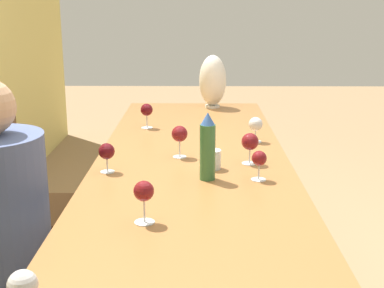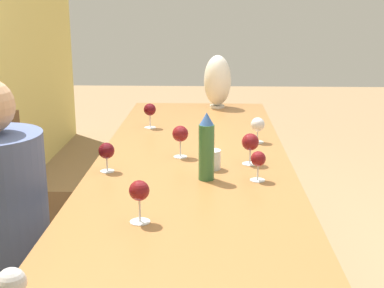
# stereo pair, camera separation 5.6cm
# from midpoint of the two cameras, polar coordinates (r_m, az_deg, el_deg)

# --- Properties ---
(dining_table) EXTENTS (2.75, 0.89, 0.77)m
(dining_table) POSITION_cam_midpoint_polar(r_m,az_deg,el_deg) (2.50, -0.62, -3.17)
(dining_table) COLOR #936033
(dining_table) RESTS_ON ground_plane
(water_bottle) EXTENTS (0.06, 0.06, 0.28)m
(water_bottle) POSITION_cam_midpoint_polar(r_m,az_deg,el_deg) (2.17, 0.93, -0.35)
(water_bottle) COLOR #336638
(water_bottle) RESTS_ON dining_table
(water_tumbler) EXTENTS (0.08, 0.08, 0.08)m
(water_tumbler) POSITION_cam_midpoint_polar(r_m,az_deg,el_deg) (2.33, 1.48, -1.65)
(water_tumbler) COLOR silver
(water_tumbler) RESTS_ON dining_table
(vase) EXTENTS (0.18, 0.18, 0.36)m
(vase) POSITION_cam_midpoint_polar(r_m,az_deg,el_deg) (3.64, 1.78, 6.76)
(vase) COLOR silver
(vase) RESTS_ON dining_table
(wine_glass_0) EXTENTS (0.07, 0.07, 0.13)m
(wine_glass_0) POSITION_cam_midpoint_polar(r_m,az_deg,el_deg) (2.30, -9.78, -0.85)
(wine_glass_0) COLOR silver
(wine_glass_0) RESTS_ON dining_table
(wine_glass_1) EXTENTS (0.07, 0.07, 0.13)m
(wine_glass_1) POSITION_cam_midpoint_polar(r_m,az_deg,el_deg) (2.77, 6.23, 2.05)
(wine_glass_1) COLOR silver
(wine_glass_1) RESTS_ON dining_table
(wine_glass_2) EXTENTS (0.07, 0.07, 0.15)m
(wine_glass_2) POSITION_cam_midpoint_polar(r_m,az_deg,el_deg) (1.76, -6.07, -5.17)
(wine_glass_2) COLOR silver
(wine_glass_2) RESTS_ON dining_table
(wine_glass_3) EXTENTS (0.06, 0.06, 0.12)m
(wine_glass_3) POSITION_cam_midpoint_polar(r_m,az_deg,el_deg) (2.19, 6.46, -1.65)
(wine_glass_3) COLOR silver
(wine_glass_3) RESTS_ON dining_table
(wine_glass_4) EXTENTS (0.08, 0.08, 0.14)m
(wine_glass_4) POSITION_cam_midpoint_polar(r_m,az_deg,el_deg) (2.40, 5.55, 0.17)
(wine_glass_4) COLOR silver
(wine_glass_4) RESTS_ON dining_table
(wine_glass_5) EXTENTS (0.07, 0.07, 0.13)m
(wine_glass_5) POSITION_cam_midpoint_polar(r_m,az_deg,el_deg) (1.32, -18.80, -14.17)
(wine_glass_5) COLOR silver
(wine_glass_5) RESTS_ON dining_table
(wine_glass_6) EXTENTS (0.07, 0.07, 0.14)m
(wine_glass_6) POSITION_cam_midpoint_polar(r_m,az_deg,el_deg) (3.07, -5.38, 3.57)
(wine_glass_6) COLOR silver
(wine_glass_6) RESTS_ON dining_table
(wine_glass_7) EXTENTS (0.08, 0.08, 0.15)m
(wine_glass_7) POSITION_cam_midpoint_polar(r_m,az_deg,el_deg) (2.48, -1.98, 1.01)
(wine_glass_7) COLOR silver
(wine_glass_7) RESTS_ON dining_table
(chair_far) EXTENTS (0.44, 0.44, 0.93)m
(chair_far) POSITION_cam_midpoint_polar(r_m,az_deg,el_deg) (2.82, -17.21, -5.92)
(chair_far) COLOR brown
(chair_far) RESTS_ON ground_plane
(person_near) EXTENTS (0.39, 0.39, 1.22)m
(person_near) POSITION_cam_midpoint_polar(r_m,az_deg,el_deg) (2.20, -20.18, -8.40)
(person_near) COLOR #2D2D38
(person_near) RESTS_ON ground_plane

